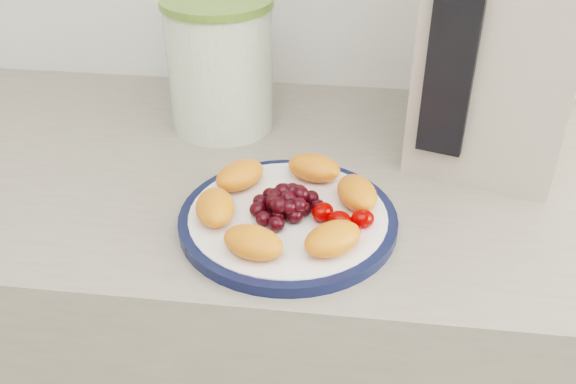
# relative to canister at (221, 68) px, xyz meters

# --- Properties ---
(counter) EXTENTS (3.50, 0.60, 0.90)m
(counter) POSITION_rel_canister_xyz_m (0.25, -0.12, -0.55)
(counter) COLOR gray
(counter) RESTS_ON floor
(plate_rim) EXTENTS (0.28, 0.28, 0.01)m
(plate_rim) POSITION_rel_canister_xyz_m (0.14, -0.27, -0.09)
(plate_rim) COLOR #0F1738
(plate_rim) RESTS_ON counter
(plate_face) EXTENTS (0.25, 0.25, 0.02)m
(plate_face) POSITION_rel_canister_xyz_m (0.14, -0.27, -0.09)
(plate_face) COLOR white
(plate_face) RESTS_ON counter
(canister) EXTENTS (0.19, 0.19, 0.20)m
(canister) POSITION_rel_canister_xyz_m (0.00, 0.00, 0.00)
(canister) COLOR #356116
(canister) RESTS_ON counter
(canister_lid) EXTENTS (0.20, 0.20, 0.01)m
(canister_lid) POSITION_rel_canister_xyz_m (0.00, 0.00, 0.10)
(canister_lid) COLOR olive
(canister_lid) RESTS_ON canister
(appliance_body) EXTENTS (0.27, 0.33, 0.35)m
(appliance_body) POSITION_rel_canister_xyz_m (0.42, -0.01, 0.08)
(appliance_body) COLOR #B4A799
(appliance_body) RESTS_ON counter
(appliance_panel) EXTENTS (0.06, 0.04, 0.26)m
(appliance_panel) POSITION_rel_canister_xyz_m (0.33, -0.13, 0.08)
(appliance_panel) COLOR black
(appliance_panel) RESTS_ON appliance_body
(fruit_plate) EXTENTS (0.24, 0.24, 0.04)m
(fruit_plate) POSITION_rel_canister_xyz_m (0.14, -0.27, -0.06)
(fruit_plate) COLOR #F85D26
(fruit_plate) RESTS_ON plate_face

